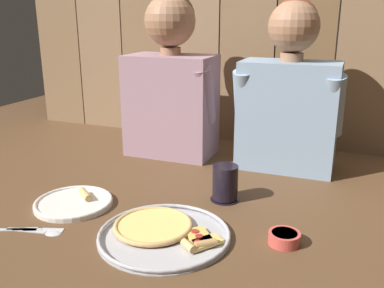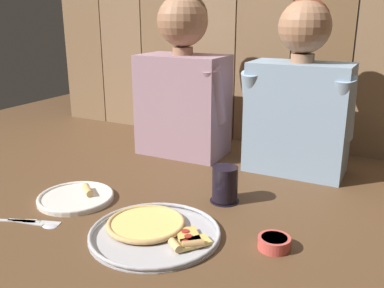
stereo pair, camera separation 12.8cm
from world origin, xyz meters
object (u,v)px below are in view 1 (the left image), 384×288
object	(u,v)px
pizza_tray	(162,232)
diner_right	(289,92)
diner_left	(171,80)
dipping_bowl	(284,237)
dinner_plate	(74,202)
drinking_glass	(225,183)

from	to	relation	value
pizza_tray	diner_right	xyz separation A→B (m)	(0.22, 0.64, 0.28)
diner_left	dipping_bowl	bearing A→B (deg)	-45.26
pizza_tray	dinner_plate	world-z (taller)	dinner_plate
dinner_plate	dipping_bowl	world-z (taller)	dinner_plate
dipping_bowl	diner_left	distance (m)	0.84
dipping_bowl	dinner_plate	bearing A→B (deg)	-179.49
dinner_plate	dipping_bowl	bearing A→B (deg)	0.51
dipping_bowl	diner_left	xyz separation A→B (m)	(-0.56, 0.56, 0.29)
diner_left	diner_right	bearing A→B (deg)	-0.09
drinking_glass	dipping_bowl	distance (m)	0.30
pizza_tray	dipping_bowl	xyz separation A→B (m)	(0.31, 0.07, 0.01)
dinner_plate	diner_right	world-z (taller)	diner_right
dipping_bowl	diner_right	bearing A→B (deg)	99.29
dinner_plate	drinking_glass	xyz separation A→B (m)	(0.42, 0.20, 0.05)
dinner_plate	dipping_bowl	distance (m)	0.63
pizza_tray	drinking_glass	distance (m)	0.29
pizza_tray	dinner_plate	bearing A→B (deg)	168.31
diner_right	drinking_glass	bearing A→B (deg)	-108.96
dinner_plate	diner_right	size ratio (longest dim) A/B	0.38
diner_left	pizza_tray	bearing A→B (deg)	-68.49
dipping_bowl	diner_right	xyz separation A→B (m)	(-0.09, 0.56, 0.27)
drinking_glass	diner_left	world-z (taller)	diner_left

